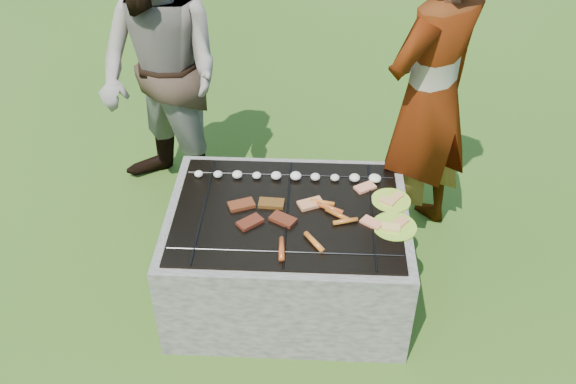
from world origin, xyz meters
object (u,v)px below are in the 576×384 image
Objects in this scene: plate_far at (391,201)px; cook at (430,98)px; fire_pit at (288,255)px; bystander at (161,77)px; plate_near at (394,227)px.

cook is at bearing 65.56° from plate_far.
bystander is (-0.83, 0.88, 0.64)m from fire_pit.
cook reaches higher than plate_far.
plate_far is 1.07× the size of plate_near.
plate_near is 0.13× the size of bystander.
fire_pit is at bearing -168.26° from plate_far.
fire_pit is 4.92× the size of plate_far.
cook reaches higher than plate_near.
fire_pit is at bearing 169.79° from plate_near.
plate_near is at bearing 2.20° from bystander.
fire_pit is 1.37m from bystander.
plate_far is 0.14× the size of cook.
plate_near is 1.73m from bystander.
bystander is at bearing 151.20° from plate_far.
fire_pit is at bearing -9.31° from bystander.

